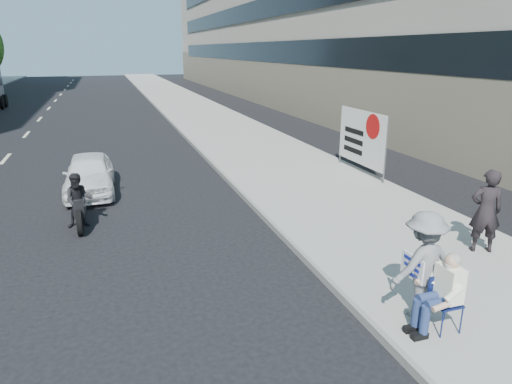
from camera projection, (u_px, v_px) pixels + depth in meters
name	position (u px, v px, depth m)	size (l,w,h in m)	color
ground	(258.00, 300.00, 8.33)	(160.00, 160.00, 0.00)	black
near_sidewalk	(217.00, 124.00, 27.63)	(5.00, 120.00, 0.15)	gray
seated_protester	(440.00, 289.00, 6.99)	(0.83, 1.12, 1.31)	navy
jogger	(423.00, 265.00, 7.34)	(1.17, 0.67, 1.82)	gray
pedestrian_woman	(486.00, 211.00, 9.75)	(0.67, 0.44, 1.84)	black
protest_banner	(362.00, 138.00, 16.09)	(0.08, 3.06, 2.20)	#4C4C4C
white_sedan_near	(89.00, 174.00, 14.41)	(1.47, 3.65, 1.24)	white
motorcycle	(79.00, 203.00, 11.63)	(0.69, 2.04, 1.42)	black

